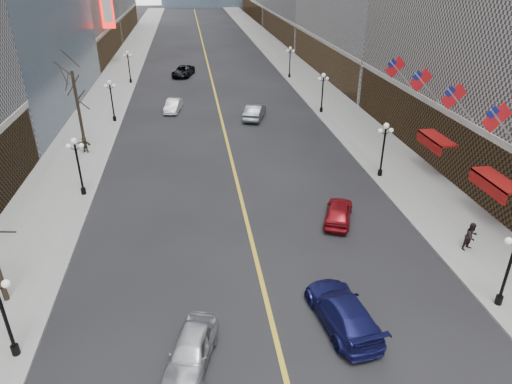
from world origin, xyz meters
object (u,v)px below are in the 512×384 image
object	(u,v)px
streetlamp_east_1	(384,144)
streetlamp_west_3	(129,63)
streetlamp_west_1	(78,161)
car_sb_far	(255,112)
streetlamp_east_3	(290,59)
streetlamp_east_2	(323,89)
streetlamp_east_0	(511,260)
car_sb_mid	(339,212)
streetlamp_west_2	(111,96)
car_sb_near	(343,311)
car_nb_mid	(173,106)
car_nb_near	(191,350)
car_nb_far	(183,71)
streetlamp_west_0	(1,306)

from	to	relation	value
streetlamp_east_1	streetlamp_west_3	size ratio (longest dim) A/B	1.00
streetlamp_west_1	car_sb_far	distance (m)	23.11
streetlamp_west_1	car_sb_far	bearing A→B (deg)	47.43
streetlamp_east_3	streetlamp_east_2	bearing A→B (deg)	-90.00
streetlamp_east_0	car_sb_mid	distance (m)	11.27
streetlamp_east_0	car_sb_mid	world-z (taller)	streetlamp_east_0
streetlamp_east_3	streetlamp_west_2	bearing A→B (deg)	-142.67
car_sb_near	car_nb_mid	bearing A→B (deg)	-84.66
streetlamp_west_3	car_sb_mid	bearing A→B (deg)	-67.01
streetlamp_east_0	car_sb_mid	xyz separation A→B (m)	(-5.59, 9.55, -2.17)
streetlamp_east_0	car_nb_mid	distance (m)	40.96
streetlamp_east_2	car_sb_near	xyz separation A→B (m)	(-8.42, -34.09, -2.10)
streetlamp_west_1	car_nb_mid	xyz separation A→B (m)	(6.40, 21.11, -2.19)
car_nb_near	car_sb_far	xyz separation A→B (m)	(7.74, 34.45, 0.10)
streetlamp_west_1	car_nb_far	size ratio (longest dim) A/B	0.80
car_nb_far	car_nb_mid	bearing A→B (deg)	-79.00
streetlamp_east_3	car_nb_near	world-z (taller)	streetlamp_east_3
streetlamp_west_1	car_nb_near	world-z (taller)	streetlamp_west_1
streetlamp_east_2	car_nb_near	bearing A→B (deg)	-113.95
car_nb_mid	car_sb_near	world-z (taller)	car_sb_near
streetlamp_west_2	car_nb_far	world-z (taller)	streetlamp_west_2
streetlamp_east_2	streetlamp_west_3	distance (m)	29.68
car_sb_mid	streetlamp_east_0	bearing A→B (deg)	142.76
streetlamp_east_1	streetlamp_west_2	bearing A→B (deg)	142.67
streetlamp_west_3	car_sb_mid	distance (m)	46.17
streetlamp_west_0	streetlamp_west_1	size ratio (longest dim) A/B	1.00
streetlamp_east_2	streetlamp_west_0	xyz separation A→B (m)	(-23.60, -34.00, 0.00)
streetlamp_east_3	streetlamp_west_2	xyz separation A→B (m)	(-23.60, -18.00, 0.00)
car_nb_mid	streetlamp_west_1	bearing A→B (deg)	-96.46
streetlamp_west_1	car_sb_near	size ratio (longest dim) A/B	0.82
car_nb_far	streetlamp_east_3	bearing A→B (deg)	1.56
streetlamp_east_2	car_nb_near	size ratio (longest dim) A/B	1.04
car_nb_far	car_sb_near	bearing A→B (deg)	-67.59
streetlamp_west_3	car_nb_near	xyz separation A→B (m)	(7.84, -53.50, -2.16)
streetlamp_east_0	streetlamp_east_3	world-z (taller)	same
streetlamp_east_0	car_nb_mid	bearing A→B (deg)	114.87
car_sb_far	streetlamp_west_3	bearing A→B (deg)	-31.84
car_nb_mid	car_sb_far	xyz separation A→B (m)	(9.17, -4.16, 0.13)
car_nb_mid	car_sb_far	world-z (taller)	car_sb_far
streetlamp_west_3	car_sb_far	bearing A→B (deg)	-50.74
streetlamp_west_0	streetlamp_west_1	xyz separation A→B (m)	(0.00, 16.00, 0.00)
streetlamp_east_0	streetlamp_west_2	bearing A→B (deg)	124.77
streetlamp_west_1	car_sb_mid	bearing A→B (deg)	-19.71
car_sb_far	streetlamp_west_1	bearing A→B (deg)	66.33
streetlamp_east_1	streetlamp_west_2	xyz separation A→B (m)	(-23.60, 18.00, 0.00)
streetlamp_west_3	car_nb_far	size ratio (longest dim) A/B	0.80
streetlamp_east_3	streetlamp_west_2	world-z (taller)	same
streetlamp_west_1	car_nb_mid	world-z (taller)	streetlamp_west_1
streetlamp_west_3	car_sb_near	bearing A→B (deg)	-73.75
streetlamp_east_2	streetlamp_east_3	xyz separation A→B (m)	(0.00, 18.00, 0.00)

